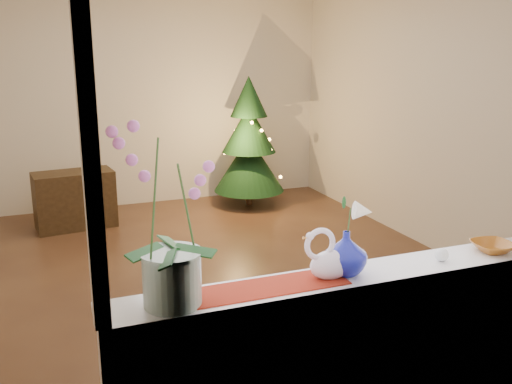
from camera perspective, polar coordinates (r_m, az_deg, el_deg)
ground at (r=5.00m, az=-5.26°, el=-8.18°), size 5.00×5.00×0.00m
wall_back at (r=7.08m, az=-11.25°, el=9.58°), size 4.50×0.10×2.70m
wall_front at (r=2.38m, az=10.99°, el=0.31°), size 4.50×0.10×2.70m
wall_right at (r=5.69m, az=16.96°, el=8.09°), size 0.10×5.00×2.70m
window_apron at (r=2.77m, az=9.59°, el=-18.03°), size 2.20×0.08×0.88m
windowsill at (r=2.63m, az=9.01°, el=-8.58°), size 2.20×0.26×0.04m
window_frame at (r=2.35m, az=11.01°, el=8.79°), size 2.22×0.06×1.60m
runner at (r=2.46m, az=1.25°, el=-9.46°), size 0.70×0.20×0.01m
orchid_pot at (r=2.21m, az=-8.64°, el=-2.37°), size 0.30×0.30×0.74m
swan at (r=2.54m, az=7.50°, el=-6.16°), size 0.29×0.20×0.23m
blue_vase at (r=2.59m, az=8.98°, el=-5.72°), size 0.27×0.27×0.23m
lily at (r=2.53m, az=9.16°, el=-1.40°), size 0.13×0.07×0.17m
paperweight at (r=2.87m, az=18.08°, el=-5.99°), size 0.08×0.08×0.06m
amber_dish at (r=3.09m, az=22.58°, el=-5.15°), size 0.19×0.19×0.04m
xmas_tree at (r=6.93m, az=-0.71°, el=5.05°), size 0.99×0.99×1.57m
side_table at (r=6.44m, az=-17.67°, el=-0.74°), size 0.86×0.50×0.61m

